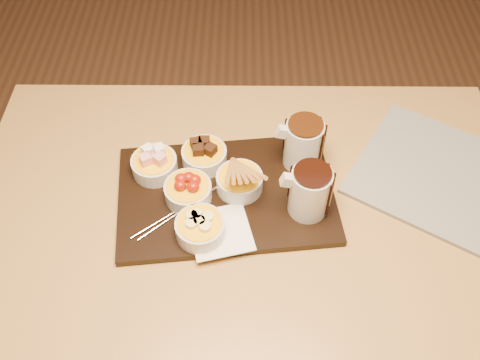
{
  "coord_description": "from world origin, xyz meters",
  "views": [
    {
      "loc": [
        -0.01,
        -0.66,
        1.68
      ],
      "look_at": [
        -0.01,
        0.04,
        0.81
      ],
      "focal_mm": 40.0,
      "sensor_mm": 36.0,
      "label": 1
    }
  ],
  "objects_px": {
    "bowl_strawberries": "(188,192)",
    "pitcher_dark_chocolate": "(310,192)",
    "pitcher_milk_chocolate": "(303,144)",
    "newspaper": "(450,180)",
    "dining_table": "(246,237)",
    "serving_board": "(226,195)"
  },
  "relations": [
    {
      "from": "serving_board",
      "to": "newspaper",
      "type": "height_order",
      "value": "serving_board"
    },
    {
      "from": "bowl_strawberries",
      "to": "pitcher_milk_chocolate",
      "type": "distance_m",
      "value": 0.27
    },
    {
      "from": "dining_table",
      "to": "newspaper",
      "type": "bearing_deg",
      "value": 10.52
    },
    {
      "from": "pitcher_milk_chocolate",
      "to": "newspaper",
      "type": "relative_size",
      "value": 0.28
    },
    {
      "from": "pitcher_milk_chocolate",
      "to": "dining_table",
      "type": "bearing_deg",
      "value": -140.47
    },
    {
      "from": "dining_table",
      "to": "pitcher_milk_chocolate",
      "type": "distance_m",
      "value": 0.25
    },
    {
      "from": "bowl_strawberries",
      "to": "pitcher_dark_chocolate",
      "type": "distance_m",
      "value": 0.25
    },
    {
      "from": "pitcher_dark_chocolate",
      "to": "serving_board",
      "type": "bearing_deg",
      "value": 160.02
    },
    {
      "from": "serving_board",
      "to": "dining_table",
      "type": "bearing_deg",
      "value": -47.03
    },
    {
      "from": "pitcher_dark_chocolate",
      "to": "pitcher_milk_chocolate",
      "type": "height_order",
      "value": "same"
    },
    {
      "from": "serving_board",
      "to": "pitcher_dark_chocolate",
      "type": "xyz_separation_m",
      "value": [
        0.17,
        -0.04,
        0.07
      ]
    },
    {
      "from": "dining_table",
      "to": "newspaper",
      "type": "relative_size",
      "value": 3.01
    },
    {
      "from": "bowl_strawberries",
      "to": "newspaper",
      "type": "xyz_separation_m",
      "value": [
        0.58,
        0.06,
        -0.03
      ]
    },
    {
      "from": "pitcher_milk_chocolate",
      "to": "newspaper",
      "type": "xyz_separation_m",
      "value": [
        0.33,
        -0.04,
        -0.07
      ]
    },
    {
      "from": "serving_board",
      "to": "newspaper",
      "type": "xyz_separation_m",
      "value": [
        0.5,
        0.05,
        -0.0
      ]
    },
    {
      "from": "dining_table",
      "to": "bowl_strawberries",
      "type": "relative_size",
      "value": 12.0
    },
    {
      "from": "bowl_strawberries",
      "to": "pitcher_dark_chocolate",
      "type": "bearing_deg",
      "value": -6.31
    },
    {
      "from": "dining_table",
      "to": "pitcher_milk_chocolate",
      "type": "xyz_separation_m",
      "value": [
        0.12,
        0.13,
        0.17
      ]
    },
    {
      "from": "dining_table",
      "to": "newspaper",
      "type": "xyz_separation_m",
      "value": [
        0.45,
        0.08,
        0.1
      ]
    },
    {
      "from": "bowl_strawberries",
      "to": "newspaper",
      "type": "bearing_deg",
      "value": 5.99
    },
    {
      "from": "pitcher_dark_chocolate",
      "to": "pitcher_milk_chocolate",
      "type": "distance_m",
      "value": 0.13
    },
    {
      "from": "bowl_strawberries",
      "to": "newspaper",
      "type": "height_order",
      "value": "bowl_strawberries"
    }
  ]
}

